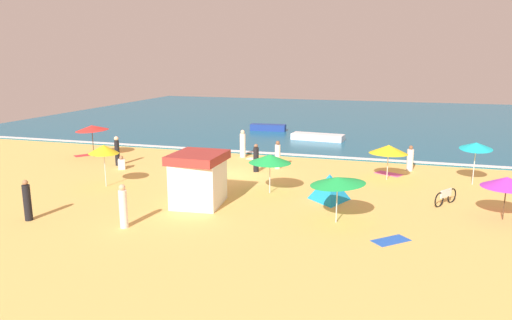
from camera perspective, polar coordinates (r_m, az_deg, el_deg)
ground_plane at (r=27.50m, az=-2.86°, el=-1.82°), size 60.00×60.00×0.00m
ocean_water at (r=54.25m, az=7.24°, el=5.20°), size 60.00×44.00×0.10m
wave_breaker_foam at (r=33.32m, az=0.81°, el=0.89°), size 57.00×0.70×0.01m
lifeguard_cabana at (r=21.89m, az=-7.01°, el=-2.23°), size 2.33×2.62×2.44m
beach_umbrella_0 at (r=34.01m, az=-19.35°, el=3.70°), size 3.07×3.07×2.26m
beach_umbrella_1 at (r=19.48m, az=9.90°, el=-2.49°), size 2.39×2.38×2.05m
beach_umbrella_2 at (r=27.54m, az=25.21°, el=1.58°), size 1.84×1.86×2.41m
beach_umbrella_3 at (r=27.05m, az=15.83°, el=1.26°), size 2.78×2.79×2.01m
beach_umbrella_4 at (r=23.44m, az=1.71°, el=0.17°), size 2.75×2.74×2.01m
beach_umbrella_5 at (r=25.87m, az=-18.04°, el=1.26°), size 1.83×1.82×2.28m
beach_umbrella_6 at (r=22.20m, az=28.22°, el=-2.38°), size 2.47×2.47×1.88m
beach_tent at (r=23.00m, az=8.92°, el=-3.20°), size 1.89×2.35×1.24m
parked_bicycle at (r=23.63m, az=22.08°, el=-4.16°), size 1.08×1.53×0.76m
beachgoer_0 at (r=28.90m, az=2.65°, el=0.56°), size 0.46×0.46×1.74m
beachgoer_1 at (r=28.06m, az=0.00°, el=0.17°), size 0.39×0.39×1.70m
beachgoer_2 at (r=19.61m, az=-15.85°, el=-5.52°), size 0.39×0.39×1.81m
beachgoer_3 at (r=29.97m, az=-16.04°, el=-0.40°), size 0.56×0.56×0.84m
beachgoer_4 at (r=21.93m, az=-26.07°, el=-4.53°), size 0.41×0.41×1.76m
beachgoer_5 at (r=32.19m, az=-1.63°, el=1.91°), size 0.51×0.51×1.90m
beachgoer_6 at (r=29.82m, az=18.24°, el=0.10°), size 0.50×0.50×1.56m
beachgoer_7 at (r=30.97m, az=-16.54°, el=1.05°), size 0.42×0.42×1.88m
beach_towel_0 at (r=25.50m, az=-7.87°, el=-3.05°), size 0.72×1.19×0.01m
beach_towel_1 at (r=35.11m, az=-19.92°, el=0.57°), size 1.54×1.72×0.01m
beach_towel_2 at (r=18.56m, az=16.09°, el=-9.39°), size 1.53×1.50×0.01m
beach_towel_3 at (r=31.66m, az=0.06°, el=0.10°), size 1.43×0.90×0.01m
beach_towel_4 at (r=28.78m, az=15.85°, el=-1.63°), size 1.74×1.44×0.01m
small_boat_0 at (r=43.46m, az=1.48°, el=3.98°), size 3.30×1.15×0.59m
small_boat_1 at (r=38.81m, az=7.52°, el=2.80°), size 4.36×1.82×0.50m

